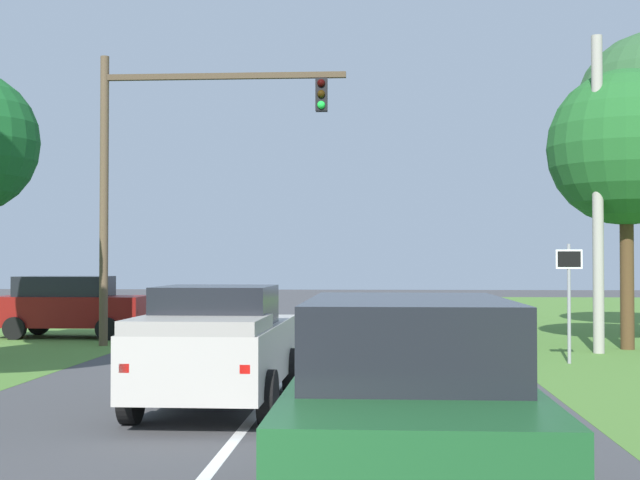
# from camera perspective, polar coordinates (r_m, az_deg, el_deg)

# --- Properties ---
(ground_plane) EXTENTS (120.00, 120.00, 0.00)m
(ground_plane) POSITION_cam_1_polar(r_m,az_deg,el_deg) (15.24, -3.49, -10.15)
(ground_plane) COLOR #424244
(red_suv_near) EXTENTS (2.23, 5.00, 2.00)m
(red_suv_near) POSITION_cam_1_polar(r_m,az_deg,el_deg) (8.09, 5.57, -10.50)
(red_suv_near) COLOR #194C23
(red_suv_near) RESTS_ON ground_plane
(pickup_truck_lead) EXTENTS (2.24, 5.14, 1.94)m
(pickup_truck_lead) POSITION_cam_1_polar(r_m,az_deg,el_deg) (14.61, -6.41, -6.57)
(pickup_truck_lead) COLOR #B7B2A8
(pickup_truck_lead) RESTS_ON ground_plane
(traffic_light) EXTENTS (6.84, 0.40, 8.04)m
(traffic_light) POSITION_cam_1_polar(r_m,az_deg,el_deg) (25.63, -9.74, 5.19)
(traffic_light) COLOR brown
(traffic_light) RESTS_ON ground_plane
(keep_moving_sign) EXTENTS (0.60, 0.09, 2.73)m
(keep_moving_sign) POSITION_cam_1_polar(r_m,az_deg,el_deg) (21.54, 15.32, -2.87)
(keep_moving_sign) COLOR gray
(keep_moving_sign) RESTS_ON ground_plane
(oak_tree_right) EXTENTS (4.15, 4.15, 7.44)m
(oak_tree_right) POSITION_cam_1_polar(r_m,az_deg,el_deg) (25.63, 18.61, 5.47)
(oak_tree_right) COLOR #4C351E
(oak_tree_right) RESTS_ON ground_plane
(crossing_suv_far) EXTENTS (4.54, 2.15, 1.87)m
(crossing_suv_far) POSITION_cam_1_polar(r_m,az_deg,el_deg) (29.01, -15.38, -3.98)
(crossing_suv_far) COLOR maroon
(crossing_suv_far) RESTS_ON ground_plane
(utility_pole_right) EXTENTS (0.28, 0.28, 8.10)m
(utility_pole_right) POSITION_cam_1_polar(r_m,az_deg,el_deg) (24.22, 16.99, 2.78)
(utility_pole_right) COLOR #9E998E
(utility_pole_right) RESTS_ON ground_plane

